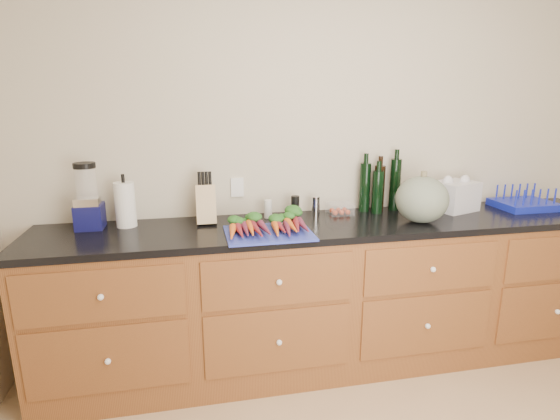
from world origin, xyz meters
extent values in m
cube|color=beige|center=(0.00, 1.62, 1.30)|extent=(4.10, 0.05, 2.60)
cube|color=brown|center=(0.00, 1.30, 0.45)|extent=(3.60, 0.60, 0.90)
cube|color=brown|center=(-1.35, 0.99, 0.72)|extent=(0.82, 0.01, 0.28)
sphere|color=white|center=(-1.35, 0.98, 0.72)|extent=(0.03, 0.03, 0.03)
cube|color=brown|center=(-1.35, 0.99, 0.36)|extent=(0.82, 0.01, 0.38)
sphere|color=white|center=(-1.35, 0.98, 0.36)|extent=(0.03, 0.03, 0.03)
cube|color=brown|center=(-0.45, 0.99, 0.72)|extent=(0.82, 0.01, 0.28)
sphere|color=white|center=(-0.45, 0.98, 0.72)|extent=(0.03, 0.03, 0.03)
cube|color=brown|center=(-0.45, 0.99, 0.36)|extent=(0.82, 0.01, 0.38)
sphere|color=white|center=(-0.45, 0.98, 0.36)|extent=(0.03, 0.03, 0.03)
cube|color=brown|center=(0.45, 0.99, 0.72)|extent=(0.82, 0.01, 0.28)
sphere|color=white|center=(0.45, 0.98, 0.72)|extent=(0.03, 0.03, 0.03)
cube|color=brown|center=(0.45, 0.99, 0.36)|extent=(0.82, 0.01, 0.38)
sphere|color=white|center=(0.45, 0.98, 0.36)|extent=(0.03, 0.03, 0.03)
cube|color=brown|center=(1.35, 0.99, 0.36)|extent=(0.82, 0.01, 0.38)
sphere|color=white|center=(1.35, 0.98, 0.36)|extent=(0.03, 0.03, 0.03)
cube|color=black|center=(0.00, 1.30, 0.92)|extent=(3.64, 0.62, 0.04)
cube|color=#2837AB|center=(-0.48, 1.14, 0.95)|extent=(0.48, 0.36, 0.01)
cone|color=orange|center=(-0.68, 1.12, 0.97)|extent=(0.04, 0.21, 0.04)
cone|color=maroon|center=(-0.64, 1.12, 0.97)|extent=(0.04, 0.21, 0.04)
cone|color=maroon|center=(-0.61, 1.12, 0.97)|extent=(0.04, 0.21, 0.04)
cone|color=orange|center=(-0.58, 1.12, 0.97)|extent=(0.04, 0.21, 0.04)
cone|color=maroon|center=(-0.54, 1.12, 0.97)|extent=(0.04, 0.21, 0.04)
cone|color=maroon|center=(-0.51, 1.12, 0.97)|extent=(0.04, 0.21, 0.04)
ellipsoid|color=#26541C|center=(-0.59, 1.28, 0.98)|extent=(0.21, 0.13, 0.06)
cone|color=orange|center=(-0.45, 1.12, 0.97)|extent=(0.04, 0.21, 0.04)
cone|color=maroon|center=(-0.41, 1.12, 0.97)|extent=(0.04, 0.21, 0.04)
cone|color=maroon|center=(-0.38, 1.12, 0.97)|extent=(0.04, 0.21, 0.04)
cone|color=orange|center=(-0.34, 1.12, 0.97)|extent=(0.04, 0.21, 0.04)
cone|color=maroon|center=(-0.31, 1.12, 0.97)|extent=(0.04, 0.21, 0.04)
cone|color=maroon|center=(-0.28, 1.12, 0.97)|extent=(0.04, 0.21, 0.04)
ellipsoid|color=#26541C|center=(-0.36, 1.28, 0.98)|extent=(0.21, 0.13, 0.06)
ellipsoid|color=#566453|center=(0.47, 1.20, 1.08)|extent=(0.31, 0.31, 0.28)
cube|color=#0F1049|center=(-1.47, 1.46, 1.01)|extent=(0.15, 0.15, 0.14)
cube|color=silver|center=(-1.47, 1.43, 1.10)|extent=(0.13, 0.09, 0.04)
cylinder|color=white|center=(-1.47, 1.46, 1.20)|extent=(0.11, 0.11, 0.19)
cylinder|color=black|center=(-1.47, 1.46, 1.31)|extent=(0.12, 0.12, 0.03)
cylinder|color=white|center=(-1.27, 1.46, 1.07)|extent=(0.12, 0.12, 0.26)
cube|color=tan|center=(-0.81, 1.44, 1.06)|extent=(0.12, 0.12, 0.23)
cylinder|color=silver|center=(-0.42, 1.48, 1.00)|extent=(0.05, 0.05, 0.11)
cylinder|color=black|center=(-0.25, 1.48, 1.01)|extent=(0.05, 0.05, 0.13)
cylinder|color=silver|center=(-0.11, 1.48, 1.00)|extent=(0.05, 0.05, 0.12)
cube|color=white|center=(0.05, 1.47, 0.98)|extent=(0.16, 0.13, 0.07)
cylinder|color=black|center=(0.23, 1.52, 1.10)|extent=(0.07, 0.07, 0.32)
cylinder|color=black|center=(0.34, 1.53, 1.09)|extent=(0.07, 0.07, 0.30)
cylinder|color=black|center=(0.45, 1.52, 1.11)|extent=(0.07, 0.07, 0.34)
cylinder|color=black|center=(0.30, 1.46, 1.08)|extent=(0.07, 0.07, 0.28)
cube|color=#131FA8|center=(1.34, 1.38, 0.96)|extent=(0.37, 0.30, 0.05)
camera|label=1|loc=(-0.87, -1.13, 1.68)|focal=28.00mm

